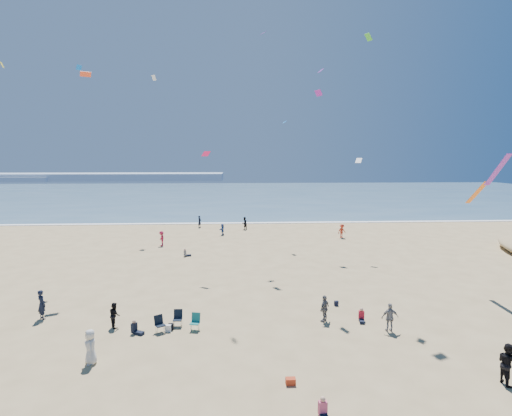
{
  "coord_description": "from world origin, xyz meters",
  "views": [
    {
      "loc": [
        0.67,
        -16.89,
        10.2
      ],
      "look_at": [
        2.0,
        8.0,
        7.06
      ],
      "focal_mm": 28.0,
      "sensor_mm": 36.0,
      "label": 1
    }
  ],
  "objects": [
    {
      "name": "ocean",
      "position": [
        0.0,
        95.0,
        0.03
      ],
      "size": [
        220.0,
        100.0,
        0.06
      ],
      "primitive_type": "cube",
      "color": "#476B84",
      "rests_on": "ground"
    },
    {
      "name": "navy_bag",
      "position": [
        7.66,
        9.41,
        0.17
      ],
      "size": [
        0.28,
        0.18,
        0.34
      ],
      "primitive_type": "cube",
      "color": "black",
      "rests_on": "ground"
    },
    {
      "name": "standing_flyers",
      "position": [
        4.0,
        16.54,
        0.87
      ],
      "size": [
        29.71,
        45.49,
        1.9
      ],
      "color": "silver",
      "rests_on": "ground"
    },
    {
      "name": "cooler",
      "position": [
        3.14,
        -0.07,
        0.15
      ],
      "size": [
        0.45,
        0.3,
        0.3
      ],
      "primitive_type": "cube",
      "color": "#B6351A",
      "rests_on": "ground"
    },
    {
      "name": "white_tote",
      "position": [
        -3.32,
        5.83,
        0.2
      ],
      "size": [
        0.35,
        0.2,
        0.4
      ],
      "primitive_type": "cube",
      "color": "silver",
      "rests_on": "ground"
    },
    {
      "name": "headland_near",
      "position": [
        -100.0,
        165.0,
        1.0
      ],
      "size": [
        40.0,
        14.0,
        2.0
      ],
      "primitive_type": "cube",
      "color": "#7A8EA8",
      "rests_on": "ground"
    },
    {
      "name": "surf_line",
      "position": [
        0.0,
        45.0,
        0.04
      ],
      "size": [
        220.0,
        1.2,
        0.08
      ],
      "primitive_type": "cube",
      "color": "white",
      "rests_on": "ground"
    },
    {
      "name": "headland_far",
      "position": [
        -60.0,
        170.0,
        1.6
      ],
      "size": [
        110.0,
        20.0,
        3.2
      ],
      "primitive_type": "cube",
      "color": "#7A8EA8",
      "rests_on": "ground"
    },
    {
      "name": "ground",
      "position": [
        0.0,
        0.0,
        0.0
      ],
      "size": [
        220.0,
        220.0,
        0.0
      ],
      "primitive_type": "plane",
      "color": "tan",
      "rests_on": "ground"
    },
    {
      "name": "black_backpack",
      "position": [
        -3.19,
        6.07,
        0.19
      ],
      "size": [
        0.3,
        0.22,
        0.38
      ],
      "primitive_type": "cube",
      "color": "black",
      "rests_on": "ground"
    },
    {
      "name": "kites_aloft",
      "position": [
        9.32,
        12.83,
        13.76
      ],
      "size": [
        41.7,
        43.35,
        23.03
      ],
      "color": "yellow",
      "rests_on": "ground"
    },
    {
      "name": "seated_group",
      "position": [
        1.5,
        5.95,
        0.42
      ],
      "size": [
        14.72,
        29.41,
        0.84
      ],
      "color": "white",
      "rests_on": "ground"
    },
    {
      "name": "chair_cluster",
      "position": [
        -2.79,
        6.06,
        0.5
      ],
      "size": [
        2.77,
        1.52,
        1.0
      ],
      "color": "black",
      "rests_on": "ground"
    }
  ]
}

